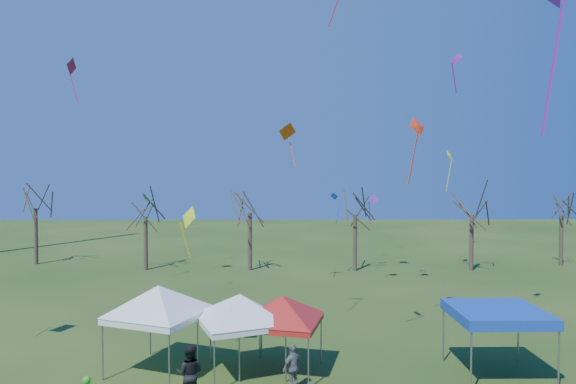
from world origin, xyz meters
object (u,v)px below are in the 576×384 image
person_dark (190,373)px  tree_1 (145,198)px  tree_0 (35,188)px  tree_5 (562,198)px  tent_white_west (158,291)px  person_grey (293,367)px  tent_white_mid (240,299)px  tree_3 (355,195)px  tree_2 (250,192)px  tree_4 (472,195)px  tent_red (282,301)px  tent_blue (497,314)px

person_dark → tree_1: bearing=-67.8°
tree_0 → tree_5: tree_0 is taller
tree_0 → person_dark: tree_0 is taller
tree_0 → tent_white_west: 29.26m
person_dark → person_grey: bearing=-161.9°
tree_5 → tent_white_mid: bearing=-137.4°
tree_3 → person_dark: tree_3 is taller
tree_2 → tree_4: (17.72, -0.38, -0.23)m
tree_1 → tent_white_west: 22.41m
tree_3 → tree_2: bearing=177.7°
tree_4 → tent_white_mid: size_ratio=2.07×
tree_0 → tent_red: (21.02, -24.28, -3.68)m
tent_white_west → tent_blue: bearing=-2.8°
tree_0 → tree_1: 10.47m
tent_red → tent_white_west: bearing=178.3°
tree_0 → person_grey: tree_0 is taller
tree_2 → person_dark: (-0.60, -23.81, -5.32)m
tent_white_mid → person_dark: (-1.52, -2.34, -1.94)m
tree_0 → tree_5: (44.57, -1.32, -0.76)m
tree_5 → tent_red: bearing=-135.7°
tree_3 → tent_blue: 21.87m
tree_1 → tree_4: bearing=-1.4°
tent_blue → tree_4: bearing=71.8°
tree_4 → tree_5: bearing=13.9°
tree_0 → tree_3: tree_0 is taller
tree_0 → tree_1: (10.08, -2.73, -0.70)m
tree_3 → tent_white_west: tree_3 is taller
tree_2 → person_dark: 24.40m
tree_0 → tent_red: 32.32m
tree_0 → tent_blue: 38.50m
tent_white_west → person_grey: tent_white_west is taller
tree_0 → tree_4: size_ratio=1.07×
tree_5 → tent_white_west: tree_5 is taller
tree_4 → tree_3: bearing=179.7°
tree_3 → tent_white_mid: tree_3 is taller
person_grey → tent_blue: bearing=145.4°
tent_white_west → tent_white_mid: size_ratio=1.08×
tree_4 → tent_blue: (-7.02, -21.39, -3.66)m
tree_4 → tent_white_mid: tree_4 is taller
tree_2 → person_grey: tree_2 is taller
tree_2 → tent_white_mid: 21.76m
tent_red → tent_blue: size_ratio=1.15×
tent_blue → person_dark: 11.58m
tent_white_west → tent_blue: size_ratio=1.24×
tree_4 → person_grey: tree_4 is taller
tree_5 → person_grey: size_ratio=4.47×
tree_2 → tree_3: size_ratio=1.03×
tree_1 → tree_4: tree_4 is taller
tree_3 → tent_blue: tree_3 is taller
tree_3 → tent_blue: size_ratio=2.39×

